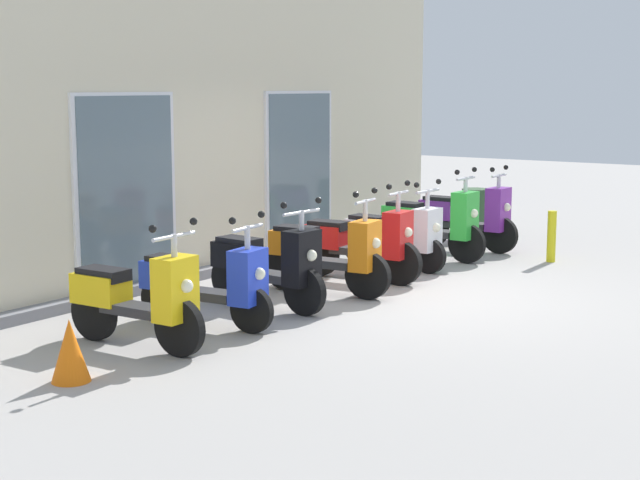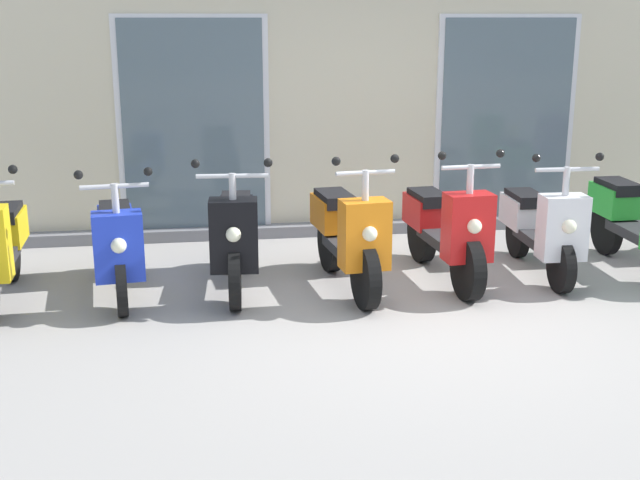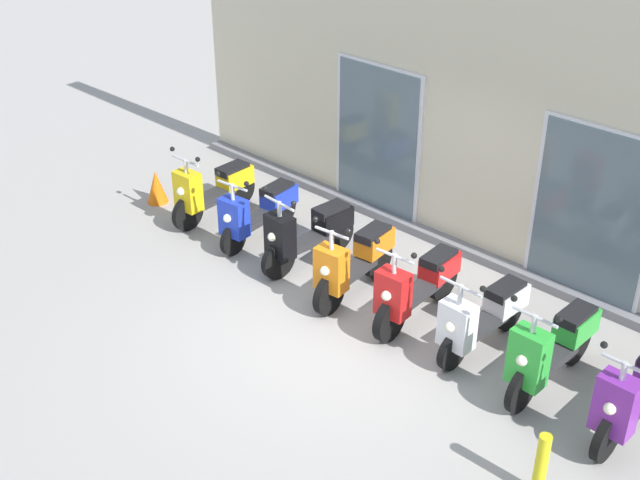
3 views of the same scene
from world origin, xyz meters
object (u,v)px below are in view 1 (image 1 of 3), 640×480
at_px(scooter_yellow, 136,297).
at_px(trash_bin, 476,213).
at_px(scooter_orange, 327,253).
at_px(traffic_cone, 70,350).
at_px(scooter_red, 360,243).
at_px(scooter_blue, 206,282).
at_px(scooter_green, 433,222).
at_px(scooter_white, 395,235).
at_px(scooter_purple, 467,216).
at_px(curb_bollard, 552,236).
at_px(scooter_black, 268,264).

distance_m(scooter_yellow, trash_bin, 7.78).
bearing_deg(scooter_orange, traffic_cone, -177.84).
bearing_deg(scooter_red, scooter_yellow, 179.94).
relative_size(scooter_blue, scooter_red, 0.92).
distance_m(scooter_orange, traffic_cone, 3.92).
bearing_deg(scooter_yellow, scooter_green, -0.48).
bearing_deg(scooter_green, scooter_white, 175.07).
distance_m(scooter_orange, scooter_red, 0.91).
bearing_deg(scooter_red, traffic_cone, -176.72).
xyz_separation_m(scooter_yellow, trash_bin, (7.77, 0.36, -0.10)).
distance_m(scooter_yellow, scooter_orange, 2.89).
xyz_separation_m(scooter_yellow, scooter_purple, (6.56, -0.09, 0.02)).
bearing_deg(trash_bin, traffic_cone, -175.87).
height_order(scooter_orange, scooter_purple, scooter_purple).
xyz_separation_m(scooter_orange, trash_bin, (4.89, 0.49, -0.10)).
distance_m(scooter_blue, scooter_red, 2.82).
bearing_deg(scooter_purple, scooter_red, 178.16).
height_order(scooter_blue, scooter_orange, scooter_orange).
distance_m(scooter_blue, scooter_green, 4.63).
bearing_deg(scooter_purple, scooter_orange, -179.39).
height_order(scooter_yellow, scooter_green, scooter_green).
relative_size(scooter_orange, curb_bollard, 2.27).
height_order(scooter_black, traffic_cone, scooter_black).
bearing_deg(scooter_purple, trash_bin, 20.33).
xyz_separation_m(scooter_green, scooter_purple, (0.96, -0.05, -0.02)).
relative_size(scooter_blue, scooter_purple, 0.95).
bearing_deg(scooter_blue, scooter_red, -0.39).
xyz_separation_m(scooter_red, scooter_white, (0.91, 0.04, -0.01)).
bearing_deg(trash_bin, scooter_blue, -177.14).
xyz_separation_m(trash_bin, traffic_cone, (-8.80, -0.64, -0.12)).
relative_size(scooter_blue, scooter_white, 1.01).
distance_m(scooter_orange, trash_bin, 4.91).
bearing_deg(scooter_yellow, curb_bollard, -13.01).
relative_size(scooter_white, curb_bollard, 2.18).
height_order(scooter_orange, scooter_white, scooter_orange).
bearing_deg(curb_bollard, scooter_white, 137.78).
height_order(scooter_orange, scooter_green, scooter_green).
relative_size(scooter_orange, scooter_white, 1.04).
distance_m(scooter_black, scooter_green, 3.65).
distance_m(scooter_white, scooter_green, 0.92).
xyz_separation_m(scooter_yellow, scooter_green, (5.60, -0.05, 0.04)).
bearing_deg(scooter_black, scooter_green, -0.74).
bearing_deg(scooter_black, scooter_white, 0.65).
distance_m(scooter_green, scooter_purple, 0.97).
bearing_deg(curb_bollard, scooter_black, 161.56).
height_order(scooter_white, trash_bin, scooter_white).
bearing_deg(scooter_white, traffic_cone, -176.88).
bearing_deg(scooter_green, traffic_cone, -177.99).
height_order(scooter_black, scooter_white, scooter_black).
bearing_deg(trash_bin, scooter_white, -174.00).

